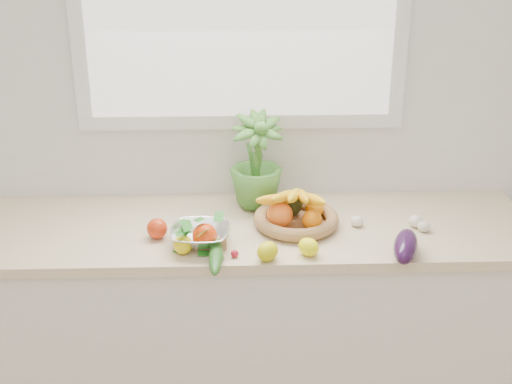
{
  "coord_description": "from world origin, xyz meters",
  "views": [
    {
      "loc": [
        -0.03,
        -0.51,
        2.14
      ],
      "look_at": [
        0.05,
        1.93,
        1.05
      ],
      "focal_mm": 50.0,
      "sensor_mm": 36.0,
      "label": 1
    }
  ],
  "objects_px": {
    "eggplant": "(406,246)",
    "potted_herb": "(256,160)",
    "apple": "(157,229)",
    "colander_with_spinach": "(200,231)",
    "fruit_basket": "(295,214)",
    "cucumber": "(216,256)"
  },
  "relations": [
    {
      "from": "cucumber",
      "to": "potted_herb",
      "type": "distance_m",
      "value": 0.51
    },
    {
      "from": "fruit_basket",
      "to": "colander_with_spinach",
      "type": "relative_size",
      "value": 1.73
    },
    {
      "from": "eggplant",
      "to": "apple",
      "type": "bearing_deg",
      "value": 168.77
    },
    {
      "from": "fruit_basket",
      "to": "colander_with_spinach",
      "type": "xyz_separation_m",
      "value": [
        -0.36,
        -0.15,
        0.01
      ]
    },
    {
      "from": "apple",
      "to": "potted_herb",
      "type": "xyz_separation_m",
      "value": [
        0.38,
        0.26,
        0.17
      ]
    },
    {
      "from": "colander_with_spinach",
      "to": "fruit_basket",
      "type": "bearing_deg",
      "value": 22.6
    },
    {
      "from": "apple",
      "to": "cucumber",
      "type": "xyz_separation_m",
      "value": [
        0.22,
        -0.19,
        -0.01
      ]
    },
    {
      "from": "apple",
      "to": "colander_with_spinach",
      "type": "height_order",
      "value": "colander_with_spinach"
    },
    {
      "from": "eggplant",
      "to": "cucumber",
      "type": "distance_m",
      "value": 0.67
    },
    {
      "from": "apple",
      "to": "cucumber",
      "type": "bearing_deg",
      "value": -40.23
    },
    {
      "from": "apple",
      "to": "potted_herb",
      "type": "distance_m",
      "value": 0.49
    },
    {
      "from": "apple",
      "to": "potted_herb",
      "type": "bearing_deg",
      "value": 34.72
    },
    {
      "from": "eggplant",
      "to": "potted_herb",
      "type": "distance_m",
      "value": 0.69
    },
    {
      "from": "eggplant",
      "to": "potted_herb",
      "type": "bearing_deg",
      "value": 139.46
    },
    {
      "from": "potted_herb",
      "to": "colander_with_spinach",
      "type": "bearing_deg",
      "value": -123.4
    },
    {
      "from": "apple",
      "to": "fruit_basket",
      "type": "distance_m",
      "value": 0.53
    },
    {
      "from": "eggplant",
      "to": "fruit_basket",
      "type": "distance_m",
      "value": 0.45
    },
    {
      "from": "cucumber",
      "to": "apple",
      "type": "bearing_deg",
      "value": 139.77
    },
    {
      "from": "cucumber",
      "to": "colander_with_spinach",
      "type": "relative_size",
      "value": 1.14
    },
    {
      "from": "fruit_basket",
      "to": "cucumber",
      "type": "bearing_deg",
      "value": -137.67
    },
    {
      "from": "potted_herb",
      "to": "fruit_basket",
      "type": "height_order",
      "value": "potted_herb"
    },
    {
      "from": "eggplant",
      "to": "colander_with_spinach",
      "type": "height_order",
      "value": "colander_with_spinach"
    }
  ]
}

